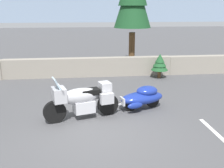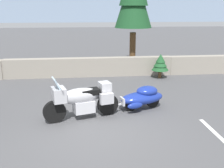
{
  "view_description": "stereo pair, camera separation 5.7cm",
  "coord_description": "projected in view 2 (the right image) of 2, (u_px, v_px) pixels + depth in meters",
  "views": [
    {
      "loc": [
        -0.33,
        -6.74,
        3.21
      ],
      "look_at": [
        0.63,
        1.48,
        0.85
      ],
      "focal_mm": 42.9,
      "sensor_mm": 36.0,
      "label": 1
    },
    {
      "loc": [
        -0.27,
        -6.74,
        3.21
      ],
      "look_at": [
        0.63,
        1.48,
        0.85
      ],
      "focal_mm": 42.9,
      "sensor_mm": 36.0,
      "label": 2
    }
  ],
  "objects": [
    {
      "name": "ground_plane",
      "position": [
        95.0,
        129.0,
        7.36
      ],
      "size": [
        80.0,
        80.0,
        0.0
      ],
      "primitive_type": "plane",
      "color": "#4C4C4F"
    },
    {
      "name": "car_shaped_trailer",
      "position": [
        142.0,
        97.0,
        8.72
      ],
      "size": [
        2.21,
        1.1,
        0.76
      ],
      "color": "black",
      "rests_on": "ground"
    },
    {
      "name": "touring_motorcycle",
      "position": [
        82.0,
        99.0,
        7.91
      ],
      "size": [
        2.26,
        1.12,
        1.33
      ],
      "color": "black",
      "rests_on": "ground"
    },
    {
      "name": "stone_guard_wall",
      "position": [
        79.0,
        68.0,
        12.84
      ],
      "size": [
        24.0,
        0.54,
        0.91
      ],
      "color": "gray",
      "rests_on": "ground"
    },
    {
      "name": "pine_sapling_near",
      "position": [
        160.0,
        63.0,
        12.54
      ],
      "size": [
        0.8,
        0.8,
        1.15
      ],
      "color": "brown",
      "rests_on": "ground"
    }
  ]
}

